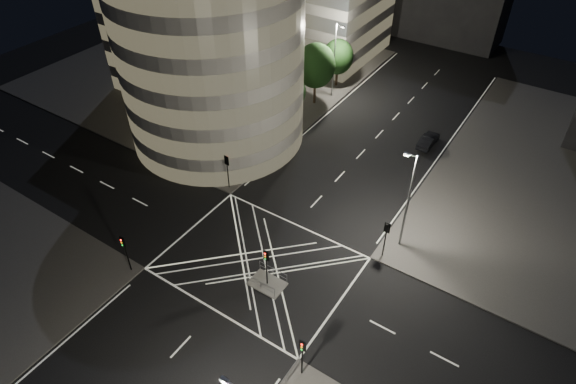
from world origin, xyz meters
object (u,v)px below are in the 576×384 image
Objects in this scene: traffic_signal_nl at (125,247)px; traffic_signal_island at (266,261)px; traffic_signal_nr at (302,351)px; sedan at (428,140)px; traffic_signal_fl at (227,166)px; street_lamp_left_near at (251,119)px; traffic_signal_fr at (386,234)px; central_island at (267,284)px; street_lamp_left_far at (335,58)px; street_lamp_right_far at (408,199)px.

traffic_signal_nl and traffic_signal_island have the same top height.
sedan is at bearing 95.31° from traffic_signal_nr.
traffic_signal_nr is (17.60, -13.60, 0.00)m from traffic_signal_fl.
street_lamp_left_near is at bearing 96.97° from traffic_signal_fl.
traffic_signal_island is at bearing 142.07° from traffic_signal_nr.
street_lamp_left_near is at bearing 164.08° from traffic_signal_fr.
central_island is 33.95m from street_lamp_left_far.
sedan is (-3.05, 32.78, -2.24)m from traffic_signal_nr.
traffic_signal_island is (-6.80, -8.30, 0.00)m from traffic_signal_fr.
traffic_signal_fl is 1.00× the size of traffic_signal_nl.
central_island is 0.30× the size of street_lamp_left_far.
central_island is 11.10m from traffic_signal_fr.
traffic_signal_nl is 0.40× the size of street_lamp_left_near.
street_lamp_left_far reaches higher than central_island.
street_lamp_left_near reaches higher than traffic_signal_fr.
street_lamp_right_far is at bearing 40.91° from traffic_signal_nl.
traffic_signal_fl is 0.97× the size of sedan.
traffic_signal_fl is 0.40× the size of street_lamp_left_far.
street_lamp_right_far is at bearing 54.70° from central_island.
traffic_signal_island is (10.80, 5.30, 0.00)m from traffic_signal_nl.
traffic_signal_nl is 17.60m from traffic_signal_nr.
traffic_signal_fr is at bearing 50.67° from traffic_signal_island.
street_lamp_left_near is 1.00× the size of street_lamp_left_far.
traffic_signal_fl is at bearing -83.03° from street_lamp_left_near.
traffic_signal_island is (-6.80, 5.30, 0.00)m from traffic_signal_nr.
traffic_signal_fl is at bearing -88.43° from street_lamp_left_far.
street_lamp_left_far is (-18.24, 23.20, 2.63)m from traffic_signal_fr.
traffic_signal_nr reaches higher than sedan.
street_lamp_right_far is at bearing 73.89° from traffic_signal_fr.
central_island is 0.30× the size of street_lamp_left_near.
central_island is at bearing -70.05° from street_lamp_left_far.
street_lamp_left_far is at bearing -14.06° from sedan.
street_lamp_left_near and street_lamp_right_far have the same top height.
traffic_signal_fl is at bearing 142.46° from traffic_signal_island.
sedan is (14.55, 19.18, -2.24)m from traffic_signal_fl.
street_lamp_left_far is at bearing 109.95° from central_island.
traffic_signal_nr is at bearing -37.69° from traffic_signal_fl.
traffic_signal_island reaches higher than central_island.
central_island is at bearing 0.00° from traffic_signal_island.
traffic_signal_island is at bearing 0.00° from central_island.
traffic_signal_nl is 0.40× the size of street_lamp_left_far.
traffic_signal_nl is at bearing -153.86° from central_island.
traffic_signal_nl is 35.93m from sedan.
street_lamp_left_near is at bearing 91.94° from traffic_signal_nl.
sedan is (3.75, 27.48, -2.24)m from traffic_signal_island.
traffic_signal_fl is 23.36m from street_lamp_left_far.
street_lamp_left_far and street_lamp_right_far have the same top height.
traffic_signal_fl is 1.00× the size of traffic_signal_island.
traffic_signal_fl reaches higher than central_island.
street_lamp_left_far is (0.00, 18.00, 0.00)m from street_lamp_left_near.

